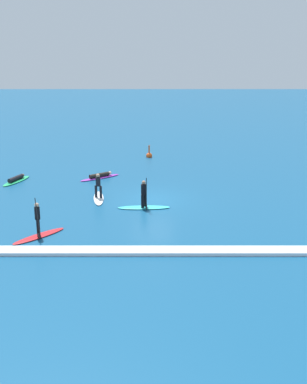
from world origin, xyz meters
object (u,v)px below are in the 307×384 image
(surfer_on_green_board, at_px, (17,180))
(surfer_on_purple_board, at_px, (101,176))
(marker_buoy, at_px, (150,155))
(surfer_on_white_board, at_px, (99,193))
(surfer_on_red_board, at_px, (39,229))
(surfer_on_teal_board, at_px, (145,202))

(surfer_on_green_board, height_order, surfer_on_purple_board, surfer_on_green_board)
(surfer_on_purple_board, height_order, marker_buoy, marker_buoy)
(surfer_on_green_board, distance_m, surfer_on_purple_board, 5.97)
(surfer_on_white_board, bearing_deg, surfer_on_red_board, -28.18)
(surfer_on_teal_board, bearing_deg, surfer_on_green_board, 146.47)
(surfer_on_red_board, height_order, surfer_on_purple_board, surfer_on_red_board)
(surfer_on_teal_board, distance_m, surfer_on_purple_board, 7.33)
(surfer_on_green_board, distance_m, surfer_on_teal_board, 10.83)
(surfer_on_white_board, relative_size, marker_buoy, 2.52)
(surfer_on_green_board, distance_m, surfer_on_red_board, 10.83)
(surfer_on_white_board, distance_m, surfer_on_green_board, 7.38)
(surfer_on_teal_board, height_order, surfer_on_purple_board, surfer_on_teal_board)
(surfer_on_green_board, xyz_separation_m, surfer_on_red_board, (3.75, -10.16, 0.30))
(surfer_on_teal_board, bearing_deg, marker_buoy, 87.04)
(surfer_on_green_board, xyz_separation_m, surfer_on_purple_board, (5.91, 0.86, 0.00))
(surfer_on_purple_board, bearing_deg, surfer_on_green_board, 153.52)
(surfer_on_red_board, distance_m, surfer_on_teal_board, 7.10)
(surfer_on_white_board, relative_size, surfer_on_teal_board, 0.90)
(surfer_on_red_board, height_order, surfer_on_teal_board, surfer_on_red_board)
(surfer_on_white_board, height_order, surfer_on_green_board, surfer_on_white_board)
(surfer_on_white_board, xyz_separation_m, surfer_on_green_board, (-6.28, 3.87, -0.24))
(surfer_on_white_board, bearing_deg, marker_buoy, 157.78)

